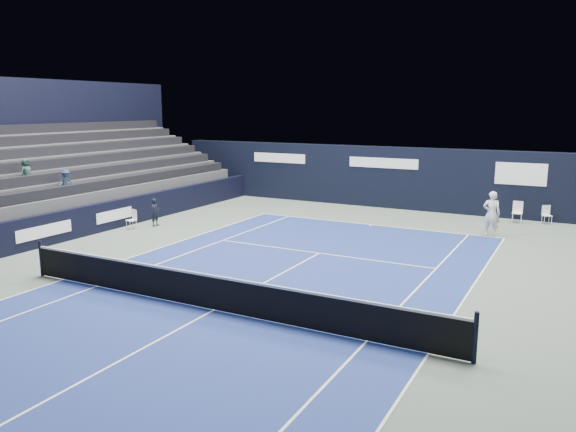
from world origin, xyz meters
name	(u,v)px	position (x,y,z in m)	size (l,w,h in m)	color
ground	(255,288)	(0.00, 2.00, 0.00)	(48.00, 48.00, 0.00)	#556559
court_surface	(214,310)	(0.00, 0.00, 0.00)	(10.97, 23.77, 0.01)	navy
folding_chair_back_a	(518,208)	(5.55, 15.50, 0.63)	(0.44, 0.47, 0.95)	white
folding_chair_back_b	(547,213)	(6.72, 15.78, 0.46)	(0.47, 0.47, 0.82)	white
line_judge_chair	(133,218)	(-8.69, 6.39, 0.47)	(0.45, 0.44, 0.82)	white
line_judge	(155,212)	(-8.24, 7.29, 0.60)	(0.44, 0.29, 1.21)	black
court_markings	(214,310)	(0.00, 0.00, 0.01)	(11.03, 23.83, 0.00)	white
tennis_net	(213,291)	(0.00, 0.00, 0.51)	(12.90, 0.10, 1.10)	black
back_sponsor_wall	(404,178)	(0.01, 16.50, 1.55)	(26.00, 0.63, 3.10)	black
side_barrier_left	(111,215)	(-9.50, 5.97, 0.60)	(0.33, 22.00, 1.20)	black
spectator_stand	(66,175)	(-13.27, 6.98, 1.95)	(6.00, 18.00, 6.40)	#444446
tennis_player	(491,214)	(4.91, 12.14, 0.91)	(0.73, 0.88, 1.81)	white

